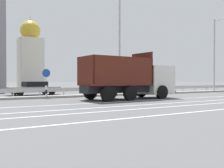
% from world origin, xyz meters
% --- Properties ---
extents(ground_plane, '(320.00, 320.00, 0.00)m').
position_xyz_m(ground_plane, '(0.00, 0.00, 0.00)').
color(ground_plane, '#565659').
extents(lane_strip_0, '(67.04, 0.16, 0.01)m').
position_xyz_m(lane_strip_0, '(1.10, -3.69, 0.00)').
color(lane_strip_0, silver).
rests_on(lane_strip_0, ground_plane).
extents(lane_strip_1, '(67.04, 0.16, 0.01)m').
position_xyz_m(lane_strip_1, '(1.10, -6.23, 0.00)').
color(lane_strip_1, silver).
rests_on(lane_strip_1, ground_plane).
extents(lane_strip_2, '(67.04, 0.16, 0.01)m').
position_xyz_m(lane_strip_2, '(1.10, -7.80, 0.00)').
color(lane_strip_2, silver).
rests_on(lane_strip_2, ground_plane).
extents(lane_strip_3, '(67.04, 0.16, 0.01)m').
position_xyz_m(lane_strip_3, '(1.10, -10.11, 0.00)').
color(lane_strip_3, silver).
rests_on(lane_strip_3, ground_plane).
extents(median_island, '(36.87, 1.10, 0.18)m').
position_xyz_m(median_island, '(0.00, 2.37, 0.09)').
color(median_island, gray).
rests_on(median_island, ground_plane).
extents(median_guardrail, '(67.04, 0.09, 0.78)m').
position_xyz_m(median_guardrail, '(0.00, 3.25, 0.57)').
color(median_guardrail, '#9EA0A5').
rests_on(median_guardrail, ground_plane).
extents(dump_truck, '(7.71, 2.98, 3.58)m').
position_xyz_m(dump_truck, '(2.16, -1.86, 1.32)').
color(dump_truck, silver).
rests_on(dump_truck, ground_plane).
extents(median_road_sign, '(0.70, 0.16, 2.35)m').
position_xyz_m(median_road_sign, '(-3.90, 2.37, 1.23)').
color(median_road_sign, white).
rests_on(median_road_sign, ground_plane).
extents(street_lamp_2, '(0.71, 1.84, 10.42)m').
position_xyz_m(street_lamp_2, '(3.24, 2.41, 5.66)').
color(street_lamp_2, '#ADADB2').
rests_on(street_lamp_2, ground_plane).
extents(street_lamp_3, '(0.70, 2.58, 8.75)m').
position_xyz_m(street_lamp_3, '(16.64, 1.97, 4.90)').
color(street_lamp_3, '#ADADB2').
rests_on(street_lamp_3, ground_plane).
extents(parked_car_4, '(5.03, 2.27, 1.30)m').
position_xyz_m(parked_car_4, '(-3.62, 7.16, 0.67)').
color(parked_car_4, gray).
rests_on(parked_car_4, ground_plane).
extents(church_tower, '(3.60, 3.60, 12.00)m').
position_xyz_m(church_tower, '(0.68, 25.19, 5.42)').
color(church_tower, silver).
rests_on(church_tower, ground_plane).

